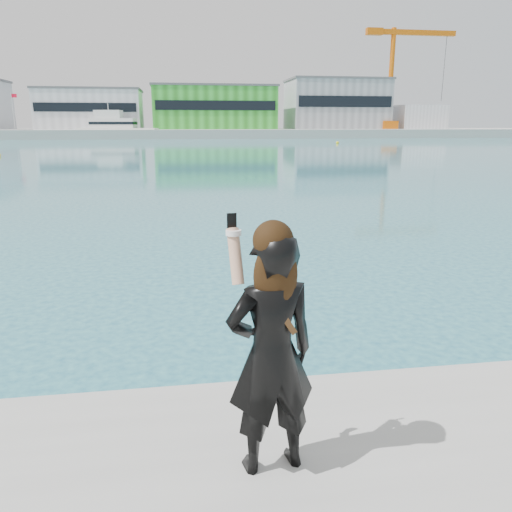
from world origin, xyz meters
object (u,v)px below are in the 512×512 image
(dock_crane, at_px, (396,75))
(buoy_near, at_px, (337,144))
(woman, at_px, (271,348))
(motor_yacht, at_px, (116,128))

(dock_crane, xyz_separation_m, buoy_near, (-27.69, -41.77, -15.07))
(dock_crane, distance_m, buoy_near, 52.33)
(buoy_near, distance_m, woman, 84.62)
(woman, bearing_deg, motor_yacht, -92.70)
(dock_crane, xyz_separation_m, woman, (-53.75, -122.26, -13.33))
(dock_crane, distance_m, motor_yacht, 69.73)
(dock_crane, xyz_separation_m, motor_yacht, (-68.39, -4.64, -12.75))
(buoy_near, bearing_deg, dock_crane, 56.46)
(dock_crane, relative_size, woman, 12.96)
(dock_crane, relative_size, buoy_near, 48.00)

